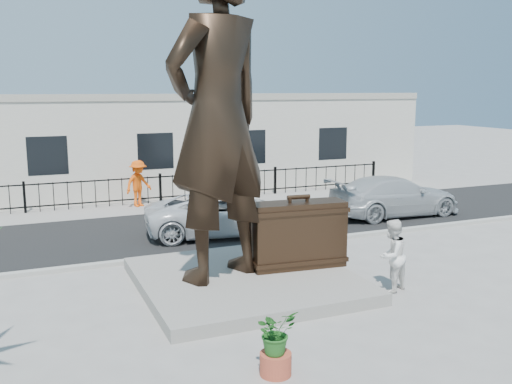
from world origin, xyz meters
TOP-DOWN VIEW (x-y plane):
  - ground at (0.00, 0.00)m, footprint 100.00×100.00m
  - street at (0.00, 8.00)m, footprint 40.00×7.00m
  - curb at (0.00, 4.50)m, footprint 40.00×0.25m
  - far_sidewalk at (0.00, 12.00)m, footprint 40.00×2.50m
  - plinth at (-0.50, 1.50)m, footprint 5.20×5.20m
  - fence at (0.00, 12.80)m, footprint 22.00×0.10m
  - building at (0.00, 17.00)m, footprint 28.00×7.00m
  - statue at (-1.17, 1.59)m, footprint 3.37×2.83m
  - suitcase at (1.01, 1.57)m, footprint 2.53×1.01m
  - tourist at (2.67, -0.23)m, footprint 1.07×0.97m
  - car_white at (0.64, 6.57)m, footprint 5.46×3.14m
  - car_silver at (7.86, 6.76)m, footprint 5.36×2.23m
  - worker at (-1.03, 12.34)m, footprint 1.46×1.24m
  - planter at (-1.70, -2.95)m, footprint 0.56×0.56m
  - shrub at (-1.70, -2.95)m, footprint 0.83×0.76m

SIDE VIEW (x-z plane):
  - ground at x=0.00m, z-range 0.00..0.00m
  - street at x=0.00m, z-range 0.00..0.01m
  - far_sidewalk at x=0.00m, z-range 0.00..0.02m
  - curb at x=0.00m, z-range 0.00..0.12m
  - plinth at x=-0.50m, z-range 0.00..0.30m
  - planter at x=-1.70m, z-range 0.00..0.40m
  - fence at x=0.00m, z-range 0.00..1.20m
  - car_white at x=0.64m, z-range 0.01..1.44m
  - car_silver at x=7.86m, z-range 0.01..1.56m
  - shrub at x=-1.70m, z-range 0.40..1.19m
  - tourist at x=2.67m, z-range 0.00..1.81m
  - worker at x=-1.03m, z-range 0.02..1.97m
  - suitcase at x=1.01m, z-range 0.30..2.04m
  - building at x=0.00m, z-range 0.00..4.40m
  - statue at x=-1.17m, z-range 0.30..8.17m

